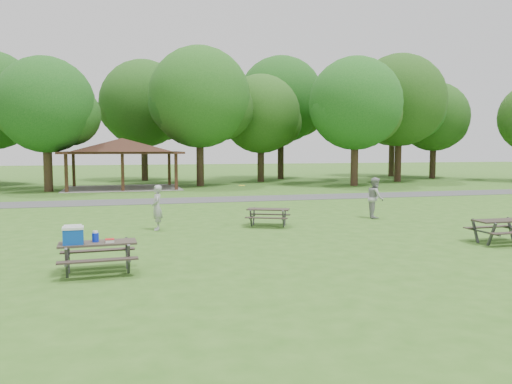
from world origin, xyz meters
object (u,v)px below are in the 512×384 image
object	(u,v)px
frisbee_catcher	(375,198)
frisbee_thrower	(157,208)
picnic_table_near	(90,244)
picnic_table_middle	(268,213)

from	to	relation	value
frisbee_catcher	frisbee_thrower	bearing A→B (deg)	114.39
picnic_table_near	frisbee_catcher	world-z (taller)	frisbee_catcher
picnic_table_near	frisbee_catcher	size ratio (longest dim) A/B	1.06
frisbee_thrower	picnic_table_near	bearing A→B (deg)	-15.84
picnic_table_middle	frisbee_thrower	distance (m)	4.22
picnic_table_middle	frisbee_thrower	world-z (taller)	frisbee_thrower
picnic_table_near	frisbee_catcher	bearing A→B (deg)	31.63
picnic_table_near	picnic_table_middle	bearing A→B (deg)	44.05
picnic_table_middle	frisbee_catcher	distance (m)	5.18
picnic_table_middle	frisbee_thrower	size ratio (longest dim) A/B	1.20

